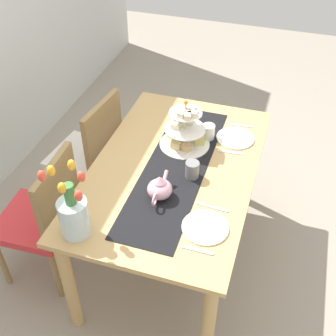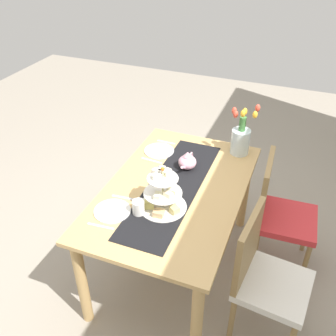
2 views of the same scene
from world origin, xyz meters
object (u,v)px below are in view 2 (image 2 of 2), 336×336
(tulip_vase, at_px, (241,138))
(fork_left, at_px, (166,142))
(knife_left, at_px, (152,161))
(teapot, at_px, (187,161))
(knife_right, at_px, (101,226))
(dining_table, at_px, (175,201))
(chair_left, at_px, (278,210))
(dinner_plate_left, at_px, (159,151))
(dinner_plate_right, at_px, (112,211))
(chair_right, at_px, (263,274))
(mug_white_text, at_px, (138,207))
(mug_grey, at_px, (162,174))
(fork_right, at_px, (123,198))
(tiered_cake_stand, at_px, (163,196))

(tulip_vase, xyz_separation_m, fork_left, (0.06, -0.58, -0.13))
(fork_left, relative_size, knife_left, 0.88)
(teapot, xyz_separation_m, fork_left, (-0.28, -0.28, -0.06))
(knife_right, bearing_deg, fork_left, 180.00)
(dining_table, relative_size, chair_left, 1.59)
(dinner_plate_left, bearing_deg, tulip_vase, 109.84)
(chair_left, height_order, fork_left, chair_left)
(dinner_plate_right, bearing_deg, knife_right, 0.00)
(chair_left, bearing_deg, dinner_plate_left, -92.67)
(chair_right, bearing_deg, fork_left, -130.49)
(mug_white_text, bearing_deg, mug_grey, 179.91)
(teapot, bearing_deg, fork_right, -30.29)
(dining_table, height_order, chair_left, chair_left)
(chair_right, distance_m, tiered_cake_stand, 0.77)
(tulip_vase, relative_size, knife_right, 2.36)
(dinner_plate_right, distance_m, fork_right, 0.15)
(teapot, bearing_deg, mug_white_text, -11.60)
(tiered_cake_stand, height_order, mug_white_text, tiered_cake_stand)
(chair_left, bearing_deg, dinner_plate_right, -53.24)
(chair_left, height_order, knife_left, chair_left)
(tulip_vase, height_order, dinner_plate_right, tulip_vase)
(tulip_vase, xyz_separation_m, mug_grey, (0.55, -0.42, -0.08))
(dining_table, xyz_separation_m, dinner_plate_left, (-0.39, -0.28, 0.12))
(dinner_plate_left, xyz_separation_m, knife_left, (0.15, 0.00, -0.00))
(teapot, xyz_separation_m, fork_right, (0.48, -0.28, -0.06))
(dinner_plate_left, bearing_deg, fork_right, 0.00)
(chair_right, xyz_separation_m, fork_right, (-0.06, -0.96, 0.26))
(dining_table, bearing_deg, tulip_vase, 153.11)
(tiered_cake_stand, bearing_deg, fork_right, -88.98)
(chair_right, bearing_deg, tiered_cake_stand, -95.29)
(tiered_cake_stand, relative_size, mug_grey, 3.20)
(tulip_vase, height_order, knife_right, tulip_vase)
(knife_right, relative_size, mug_white_text, 1.79)
(knife_right, bearing_deg, mug_grey, 164.06)
(fork_left, height_order, knife_left, same)
(dining_table, bearing_deg, dinner_plate_left, -144.37)
(dinner_plate_left, bearing_deg, dinner_plate_right, 0.00)
(dining_table, xyz_separation_m, fork_left, (-0.53, -0.28, 0.12))
(fork_right, distance_m, mug_white_text, 0.19)
(dinner_plate_right, bearing_deg, chair_left, 126.76)
(knife_left, distance_m, fork_right, 0.47)
(dining_table, height_order, dinner_plate_left, dinner_plate_left)
(mug_grey, bearing_deg, fork_right, -30.54)
(dining_table, bearing_deg, teapot, 180.00)
(tiered_cake_stand, relative_size, fork_right, 2.03)
(dinner_plate_right, xyz_separation_m, knife_right, (0.15, 0.00, -0.00))
(teapot, distance_m, dinner_plate_left, 0.32)
(chair_left, bearing_deg, teapot, -82.16)
(dinner_plate_left, height_order, mug_grey, mug_grey)
(teapot, xyz_separation_m, knife_right, (0.77, -0.28, -0.06))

